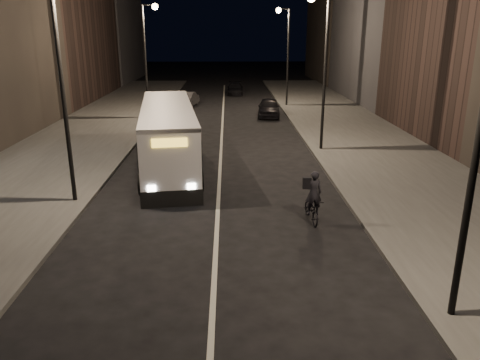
{
  "coord_description": "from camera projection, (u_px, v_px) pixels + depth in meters",
  "views": [
    {
      "loc": [
        0.41,
        -13.33,
        6.49
      ],
      "look_at": [
        0.81,
        2.16,
        1.5
      ],
      "focal_mm": 35.0,
      "sensor_mm": 36.0,
      "label": 1
    }
  ],
  "objects": [
    {
      "name": "cyclist_on_bicycle",
      "position": [
        312.0,
        205.0,
        16.41
      ],
      "size": [
        0.72,
        1.7,
        1.91
      ],
      "rotation": [
        0.0,
        0.0,
        0.09
      ],
      "color": "black",
      "rests_on": "ground"
    },
    {
      "name": "streetlight_left_near",
      "position": [
        67.0,
        63.0,
        16.7
      ],
      "size": [
        1.2,
        0.44,
        8.12
      ],
      "color": "black",
      "rests_on": "sidewalk_left"
    },
    {
      "name": "streetlight_right_mid",
      "position": [
        321.0,
        52.0,
        24.57
      ],
      "size": [
        1.2,
        0.44,
        8.12
      ],
      "color": "black",
      "rests_on": "sidewalk_right"
    },
    {
      "name": "car_near",
      "position": [
        269.0,
        108.0,
        36.49
      ],
      "size": [
        1.98,
        4.22,
        1.4
      ],
      "primitive_type": "imported",
      "rotation": [
        0.0,
        0.0,
        -0.08
      ],
      "color": "black",
      "rests_on": "ground"
    },
    {
      "name": "sidewalk_right",
      "position": [
        362.0,
        141.0,
        28.17
      ],
      "size": [
        7.0,
        70.0,
        0.16
      ],
      "primitive_type": "cube",
      "color": "#383936",
      "rests_on": "ground"
    },
    {
      "name": "streetlight_right_near",
      "position": [
        474.0,
        89.0,
        9.35
      ],
      "size": [
        1.2,
        0.44,
        8.12
      ],
      "color": "black",
      "rests_on": "sidewalk_right"
    },
    {
      "name": "city_bus",
      "position": [
        168.0,
        134.0,
        22.74
      ],
      "size": [
        3.87,
        11.46,
        3.04
      ],
      "rotation": [
        0.0,
        0.0,
        0.14
      ],
      "color": "white",
      "rests_on": "ground"
    },
    {
      "name": "car_far",
      "position": [
        235.0,
        89.0,
        49.2
      ],
      "size": [
        1.72,
        4.08,
        1.17
      ],
      "primitive_type": "imported",
      "rotation": [
        0.0,
        0.0,
        -0.02
      ],
      "color": "black",
      "rests_on": "ground"
    },
    {
      "name": "ground",
      "position": [
        216.0,
        247.0,
        14.67
      ],
      "size": [
        180.0,
        180.0,
        0.0
      ],
      "primitive_type": "plane",
      "color": "black",
      "rests_on": "ground"
    },
    {
      "name": "sidewalk_left",
      "position": [
        78.0,
        143.0,
        27.75
      ],
      "size": [
        7.0,
        70.0,
        0.16
      ],
      "primitive_type": "cube",
      "color": "#383936",
      "rests_on": "ground"
    },
    {
      "name": "car_mid",
      "position": [
        187.0,
        99.0,
        41.38
      ],
      "size": [
        1.9,
        4.14,
        1.31
      ],
      "primitive_type": "imported",
      "rotation": [
        0.0,
        0.0,
        3.01
      ],
      "color": "#313033",
      "rests_on": "ground"
    },
    {
      "name": "streetlight_right_far",
      "position": [
        285.0,
        44.0,
        39.8
      ],
      "size": [
        1.2,
        0.44,
        8.12
      ],
      "color": "black",
      "rests_on": "sidewalk_right"
    },
    {
      "name": "streetlight_left_far",
      "position": [
        148.0,
        46.0,
        33.83
      ],
      "size": [
        1.2,
        0.44,
        8.12
      ],
      "color": "black",
      "rests_on": "sidewalk_left"
    }
  ]
}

